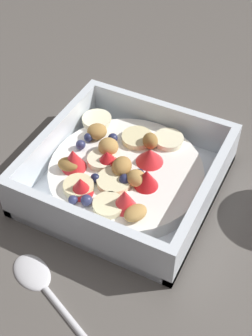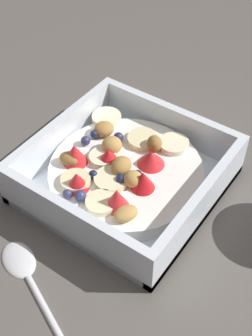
% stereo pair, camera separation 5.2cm
% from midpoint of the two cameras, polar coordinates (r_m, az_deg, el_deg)
% --- Properties ---
extents(ground_plane, '(2.40, 2.40, 0.00)m').
position_cam_midpoint_polar(ground_plane, '(0.55, 3.87, -2.38)').
color(ground_plane, '#56514C').
extents(fruit_bowl, '(0.20, 0.20, 0.06)m').
position_cam_midpoint_polar(fruit_bowl, '(0.53, 2.62, -0.85)').
color(fruit_bowl, white).
rests_on(fruit_bowl, ground).
extents(spoon, '(0.09, 0.17, 0.01)m').
position_cam_midpoint_polar(spoon, '(0.47, -8.64, -13.21)').
color(spoon, silver).
rests_on(spoon, ground).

